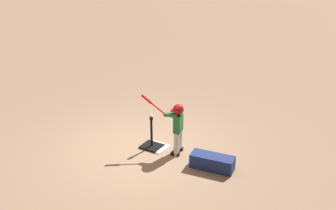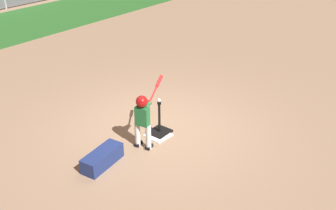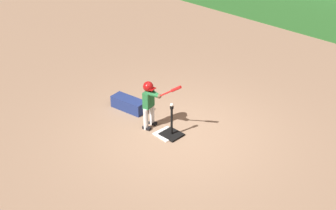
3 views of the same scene
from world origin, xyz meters
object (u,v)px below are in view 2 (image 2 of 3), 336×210
(batting_tee, at_px, (159,129))
(equipment_bag, at_px, (102,158))
(baseball, at_px, (159,100))
(batter_child, at_px, (143,115))

(batting_tee, height_order, equipment_bag, batting_tee)
(baseball, bearing_deg, batter_child, -172.08)
(batter_child, bearing_deg, batting_tee, 7.92)
(batter_child, relative_size, baseball, 16.39)
(batting_tee, bearing_deg, baseball, -116.57)
(batting_tee, bearing_deg, batter_child, -172.08)
(batting_tee, relative_size, baseball, 9.50)
(batter_child, xyz_separation_m, baseball, (0.56, 0.08, 0.05))
(baseball, bearing_deg, batting_tee, 63.43)
(batter_child, relative_size, equipment_bag, 1.44)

